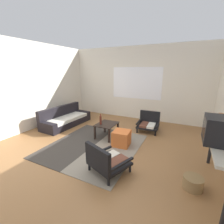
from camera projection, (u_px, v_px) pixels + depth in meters
name	position (u px, v px, depth m)	size (l,w,h in m)	color
ground_plane	(94.00, 153.00, 3.56)	(7.80, 7.80, 0.00)	olive
far_wall_with_window	(137.00, 84.00, 5.85)	(5.60, 0.13, 2.70)	silver
side_wall_left	(23.00, 87.00, 4.60)	(0.12, 6.60, 2.70)	silver
area_rug	(94.00, 146.00, 3.89)	(2.12, 2.35, 0.01)	#38332D
couch	(65.00, 119.00, 5.34)	(0.77, 1.81, 0.64)	black
coffee_table	(107.00, 126.00, 4.30)	(0.52, 0.64, 0.41)	black
armchair_by_window	(148.00, 123.00, 4.81)	(0.65, 0.58, 0.60)	black
armchair_striped_foreground	(106.00, 161.00, 2.79)	(0.81, 0.81, 0.60)	black
ottoman_orange	(121.00, 138.00, 3.87)	(0.41, 0.41, 0.39)	#D1662D
console_shelf	(221.00, 145.00, 2.30)	(0.37, 1.67, 0.87)	#B2AD9E
clay_vase	(219.00, 124.00, 2.61)	(0.18, 0.18, 0.29)	#A87047
glass_bottle	(101.00, 120.00, 4.21)	(0.06, 0.06, 0.29)	#5B2319
wicker_basket	(193.00, 183.00, 2.47)	(0.31, 0.31, 0.20)	olive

